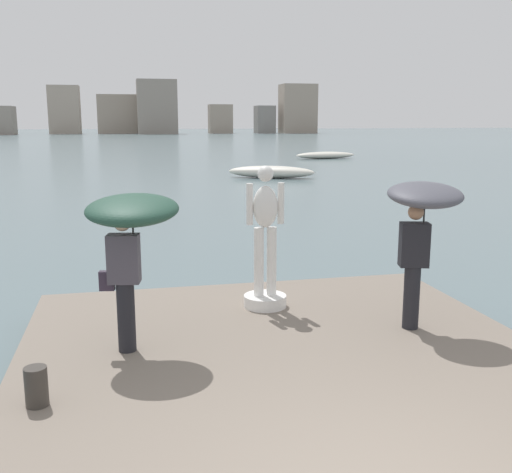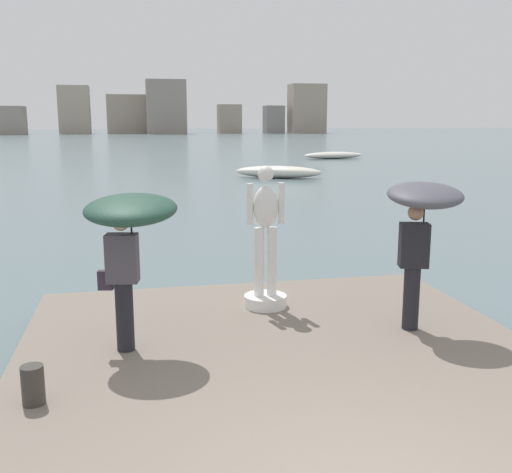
# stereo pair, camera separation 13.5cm
# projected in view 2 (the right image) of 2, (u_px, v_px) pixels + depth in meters

# --- Properties ---
(ground_plane) EXTENTS (400.00, 400.00, 0.00)m
(ground_plane) POSITION_uv_depth(u_px,v_px,m) (158.00, 166.00, 42.84)
(ground_plane) COLOR slate
(pier) EXTENTS (6.54, 9.38, 0.40)m
(pier) POSITION_uv_depth(u_px,v_px,m) (318.00, 425.00, 5.97)
(pier) COLOR slate
(pier) RESTS_ON ground
(statue_white_figure) EXTENTS (0.66, 0.66, 2.17)m
(statue_white_figure) POSITION_uv_depth(u_px,v_px,m) (265.00, 252.00, 8.98)
(statue_white_figure) COLOR white
(statue_white_figure) RESTS_ON pier
(onlooker_left) EXTENTS (1.31, 1.34, 2.00)m
(onlooker_left) POSITION_uv_depth(u_px,v_px,m) (129.00, 226.00, 7.15)
(onlooker_left) COLOR black
(onlooker_left) RESTS_ON pier
(onlooker_right) EXTENTS (1.23, 1.25, 2.06)m
(onlooker_right) POSITION_uv_depth(u_px,v_px,m) (422.00, 215.00, 7.90)
(onlooker_right) COLOR black
(onlooker_right) RESTS_ON pier
(mooring_bollard) EXTENTS (0.23, 0.23, 0.41)m
(mooring_bollard) POSITION_uv_depth(u_px,v_px,m) (33.00, 385.00, 5.97)
(mooring_bollard) COLOR #38332D
(mooring_bollard) RESTS_ON pier
(boat_near) EXTENTS (5.39, 1.62, 0.59)m
(boat_near) POSITION_uv_depth(u_px,v_px,m) (333.00, 155.00, 50.86)
(boat_near) COLOR silver
(boat_near) RESTS_ON ground
(boat_far) EXTENTS (5.08, 3.35, 0.69)m
(boat_far) POSITION_uv_depth(u_px,v_px,m) (278.00, 172.00, 33.77)
(boat_far) COLOR silver
(boat_far) RESTS_ON ground
(distant_skyline) EXTENTS (95.52, 12.41, 12.97)m
(distant_skyline) POSITION_uv_depth(u_px,v_px,m) (162.00, 111.00, 147.12)
(distant_skyline) COLOR #A89989
(distant_skyline) RESTS_ON ground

